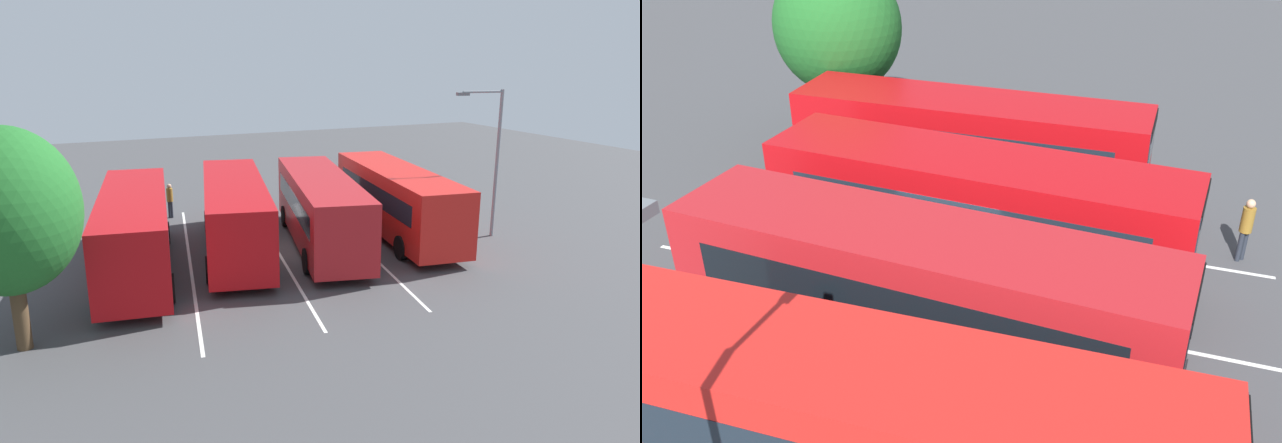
{
  "view_description": "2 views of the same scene",
  "coord_description": "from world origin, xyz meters",
  "views": [
    {
      "loc": [
        -23.25,
        8.27,
        8.19
      ],
      "look_at": [
        -1.36,
        -1.41,
        1.49
      ],
      "focal_mm": 33.82,
      "sensor_mm": 36.0,
      "label": 1
    },
    {
      "loc": [
        2.66,
        -13.58,
        9.82
      ],
      "look_at": [
        0.21,
        1.36,
        1.5
      ],
      "focal_mm": 39.61,
      "sensor_mm": 36.0,
      "label": 2
    }
  ],
  "objects": [
    {
      "name": "pedestrian",
      "position": [
        7.31,
        3.18,
        1.05
      ],
      "size": [
        0.45,
        0.45,
        1.78
      ],
      "rotation": [
        0.0,
        0.0,
        2.24
      ],
      "color": "#232833",
      "rests_on": "ground"
    },
    {
      "name": "depot_tree",
      "position": [
        -5.45,
        9.68,
        4.06
      ],
      "size": [
        4.41,
        3.97,
        6.39
      ],
      "color": "#4C3823",
      "rests_on": "ground"
    },
    {
      "name": "bus_center_left",
      "position": [
        -0.06,
        -2.01,
        1.71
      ],
      "size": [
        10.79,
        4.79,
        3.09
      ],
      "rotation": [
        0.0,
        0.0,
        -0.23
      ],
      "color": "#AD191E",
      "rests_on": "ground"
    },
    {
      "name": "lane_stripe_inner_left",
      "position": [
        0.0,
        0.0,
        0.0
      ],
      "size": [
        16.17,
        2.83,
        0.01
      ],
      "primitive_type": "cube",
      "rotation": [
        0.0,
        0.0,
        -0.17
      ],
      "color": "silver",
      "rests_on": "ground"
    },
    {
      "name": "lane_stripe_outer_left",
      "position": [
        0.0,
        -3.77,
        0.0
      ],
      "size": [
        16.17,
        2.83,
        0.01
      ],
      "primitive_type": "cube",
      "rotation": [
        0.0,
        0.0,
        -0.17
      ],
      "color": "silver",
      "rests_on": "ground"
    },
    {
      "name": "street_lamp",
      "position": [
        -1.9,
        -9.66,
        3.87
      ],
      "size": [
        0.59,
        2.21,
        6.68
      ],
      "rotation": [
        0.0,
        0.0,
        1.38
      ],
      "color": "gray",
      "rests_on": "ground"
    },
    {
      "name": "bus_far_left",
      "position": [
        0.06,
        -5.9,
        1.71
      ],
      "size": [
        10.77,
        3.93,
        3.09
      ],
      "rotation": [
        0.0,
        0.0,
        -0.15
      ],
      "color": "red",
      "rests_on": "ground"
    },
    {
      "name": "bus_far_right",
      "position": [
        -0.26,
        5.83,
        1.71
      ],
      "size": [
        10.77,
        4.03,
        3.09
      ],
      "rotation": [
        0.0,
        0.0,
        -0.16
      ],
      "color": "#B70C11",
      "rests_on": "ground"
    },
    {
      "name": "ground_plane",
      "position": [
        0.0,
        0.0,
        0.0
      ],
      "size": [
        76.39,
        76.39,
        0.0
      ],
      "primitive_type": "plane",
      "color": "#424244"
    },
    {
      "name": "lane_stripe_inner_right",
      "position": [
        0.0,
        3.77,
        0.0
      ],
      "size": [
        16.17,
        2.83,
        0.01
      ],
      "primitive_type": "cube",
      "rotation": [
        0.0,
        0.0,
        -0.17
      ],
      "color": "silver",
      "rests_on": "ground"
    },
    {
      "name": "bus_center_right",
      "position": [
        0.54,
        1.66,
        1.71
      ],
      "size": [
        10.79,
        4.73,
        3.09
      ],
      "rotation": [
        0.0,
        0.0,
        -0.23
      ],
      "color": "#B70C11",
      "rests_on": "ground"
    }
  ]
}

